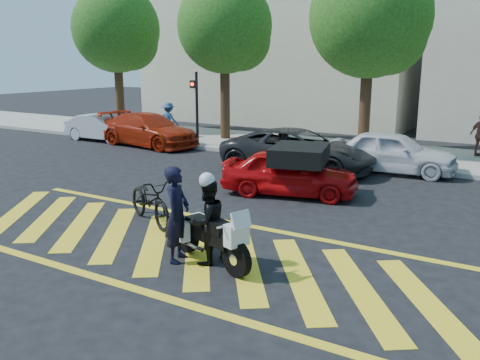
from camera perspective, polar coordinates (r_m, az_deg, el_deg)
The scene contains 18 objects.
ground at distance 10.45m, azimuth -7.05°, elevation -7.47°, with size 90.00×90.00×0.00m, color black.
sidewalk at distance 20.89m, azimuth 13.57°, elevation 3.03°, with size 60.00×5.00×0.15m, color #9E998E.
crosswalk at distance 10.47m, azimuth -7.22°, elevation -7.41°, with size 12.33×4.00×0.01m.
building_left at distance 31.95m, azimuth 4.96°, elevation 15.69°, with size 16.00×8.00×10.00m, color beige.
tree_far_left at distance 27.38m, azimuth -13.43°, elevation 15.87°, with size 4.40×4.40×7.41m.
tree_left at distance 23.35m, azimuth -1.38°, elevation 16.57°, with size 4.20×4.20×7.26m.
tree_center at distance 20.64m, azimuth 14.78°, elevation 16.86°, with size 4.60×4.60×7.56m.
signal_pole at distance 21.53m, azimuth -4.97°, elevation 8.60°, with size 0.28×0.43×3.20m.
officer_bike at distance 9.49m, azimuth -7.07°, elevation -3.85°, with size 0.66×0.43×1.81m, color black.
bicycle at distance 11.86m, azimuth -10.06°, elevation -2.25°, with size 0.73×2.09×1.10m, color black.
police_motorcycle at distance 9.45m, azimuth -3.52°, elevation -6.27°, with size 2.13×1.10×0.97m.
officer_moto at distance 9.36m, azimuth -3.67°, elevation -4.72°, with size 0.78×0.60×1.60m, color black.
red_convertible at distance 14.17m, azimuth 5.61°, elevation 0.85°, with size 1.51×3.75×1.28m, color #BD080A.
parked_far_left at distance 24.54m, azimuth -15.22°, elevation 5.71°, with size 1.30×3.73×1.23m, color #AAACB2.
parked_left at distance 22.60m, azimuth -10.21°, elevation 5.58°, with size 1.99×4.89×1.42m, color #A02009.
parked_mid_left at distance 17.22m, azimuth 6.56°, elevation 3.32°, with size 2.38×5.15×1.43m, color black.
parked_mid_right at distance 17.63m, azimuth 16.73°, elevation 3.03°, with size 1.66×4.12×1.40m, color silver.
pedestrian_left at distance 24.13m, azimuth -8.01°, elevation 6.73°, with size 1.04×0.60×1.60m, color #2F5582.
Camera 1 is at (6.07, -7.66, 3.71)m, focal length 38.00 mm.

